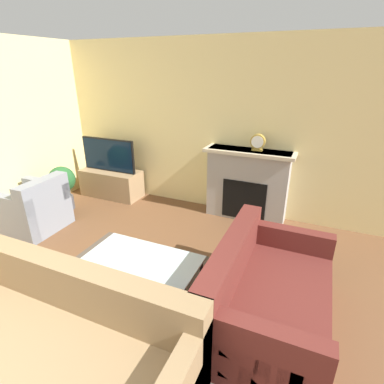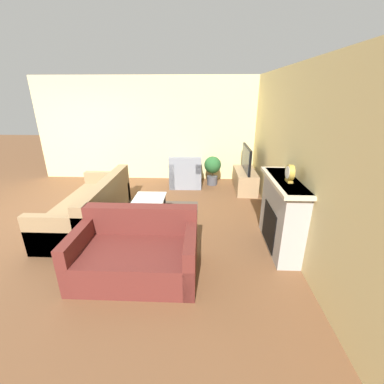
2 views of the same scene
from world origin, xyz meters
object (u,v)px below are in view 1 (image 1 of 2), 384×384
(tv, at_px, (108,155))
(couch_loveseat, at_px, (266,297))
(mantel_clock, at_px, (258,142))
(potted_plant, at_px, (62,184))
(couch_sectional, at_px, (54,348))
(armchair_by_window, at_px, (33,210))
(coffee_table, at_px, (144,261))

(tv, bearing_deg, couch_loveseat, -30.55)
(tv, xyz_separation_m, mantel_clock, (2.63, 0.16, 0.45))
(potted_plant, height_order, mantel_clock, mantel_clock)
(couch_sectional, relative_size, armchair_by_window, 2.67)
(couch_loveseat, relative_size, mantel_clock, 6.42)
(couch_loveseat, distance_m, mantel_clock, 2.35)
(couch_sectional, relative_size, potted_plant, 3.00)
(coffee_table, height_order, potted_plant, potted_plant)
(tv, bearing_deg, mantel_clock, 3.41)
(tv, distance_m, armchair_by_window, 1.59)
(couch_sectional, distance_m, armchair_by_window, 2.67)
(couch_loveseat, height_order, potted_plant, couch_loveseat)
(couch_sectional, bearing_deg, couch_loveseat, 41.02)
(coffee_table, bearing_deg, armchair_by_window, 166.40)
(armchair_by_window, xyz_separation_m, potted_plant, (-0.10, 0.70, 0.16))
(couch_loveseat, height_order, mantel_clock, mantel_clock)
(couch_loveseat, bearing_deg, coffee_table, 95.86)
(tv, relative_size, mantel_clock, 4.35)
(couch_sectional, distance_m, potted_plant, 3.22)
(couch_sectional, xyz_separation_m, coffee_table, (0.14, 1.07, 0.13))
(couch_sectional, bearing_deg, tv, 120.82)
(tv, height_order, potted_plant, tv)
(couch_loveseat, distance_m, potted_plant, 3.78)
(armchair_by_window, bearing_deg, mantel_clock, 117.80)
(coffee_table, xyz_separation_m, mantel_clock, (0.64, 2.19, 0.83))
(couch_sectional, bearing_deg, armchair_by_window, 142.71)
(coffee_table, bearing_deg, couch_sectional, -97.30)
(couch_loveseat, relative_size, coffee_table, 1.35)
(tv, bearing_deg, armchair_by_window, -100.43)
(couch_sectional, distance_m, mantel_clock, 3.49)
(couch_loveseat, relative_size, armchair_by_window, 1.86)
(couch_sectional, height_order, armchair_by_window, same)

